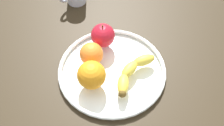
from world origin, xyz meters
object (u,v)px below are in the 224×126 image
object	(u,v)px
fruit_bowl	(112,71)
banana	(132,72)
apple	(103,35)
orange_back_left	(92,75)
orange_center	(91,54)

from	to	relation	value
fruit_bowl	banana	xyz separation A→B (cm)	(-2.41, 5.50, 2.47)
apple	orange_back_left	distance (cm)	14.70
banana	apple	xyz separation A→B (cm)	(-2.61, -14.24, 2.06)
banana	orange_center	bearing A→B (deg)	-76.18
banana	apple	bearing A→B (deg)	-107.52
orange_back_left	banana	bearing A→B (deg)	147.52
fruit_bowl	apple	size ratio (longest dim) A/B	3.90
fruit_bowl	banana	distance (cm)	6.49
orange_center	fruit_bowl	bearing A→B (deg)	108.41
banana	apple	distance (cm)	14.62
orange_center	banana	bearing A→B (deg)	110.94
orange_back_left	fruit_bowl	bearing A→B (deg)	174.84
apple	orange_center	world-z (taller)	apple
fruit_bowl	orange_back_left	size ratio (longest dim) A/B	3.97
banana	orange_back_left	xyz separation A→B (cm)	(9.66, -6.15, 2.40)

